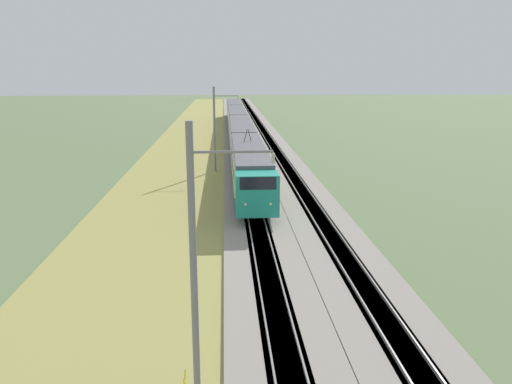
{
  "coord_description": "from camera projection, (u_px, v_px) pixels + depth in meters",
  "views": [
    {
      "loc": [
        -7.12,
        2.05,
        10.23
      ],
      "look_at": [
        25.32,
        0.0,
        2.23
      ],
      "focal_mm": 35.0,
      "sensor_mm": 36.0,
      "label": 1
    }
  ],
  "objects": [
    {
      "name": "track_main",
      "position": [
        243.0,
        159.0,
        57.89
      ],
      "size": [
        240.0,
        1.57,
        0.45
      ],
      "color": "#4C4238",
      "rests_on": "ground"
    },
    {
      "name": "track_adjacent",
      "position": [
        280.0,
        158.0,
        58.16
      ],
      "size": [
        240.0,
        1.57,
        0.45
      ],
      "color": "#4C4238",
      "rests_on": "ground"
    },
    {
      "name": "catenary_mast_near",
      "position": [
        195.0,
        262.0,
        15.08
      ],
      "size": [
        0.22,
        2.56,
        8.83
      ],
      "color": "slate",
      "rests_on": "ground"
    },
    {
      "name": "ballast_main",
      "position": [
        243.0,
        159.0,
        57.89
      ],
      "size": [
        240.0,
        4.4,
        0.3
      ],
      "color": "gray",
      "rests_on": "ground"
    },
    {
      "name": "ballast_adjacent",
      "position": [
        280.0,
        158.0,
        58.16
      ],
      "size": [
        240.0,
        4.4,
        0.3
      ],
      "color": "gray",
      "rests_on": "ground"
    },
    {
      "name": "passenger_train",
      "position": [
        239.0,
        126.0,
        71.42
      ],
      "size": [
        81.88,
        2.91,
        5.06
      ],
      "rotation": [
        0.0,
        0.0,
        3.14
      ],
      "color": "teal",
      "rests_on": "ground"
    },
    {
      "name": "grass_verge",
      "position": [
        190.0,
        160.0,
        57.54
      ],
      "size": [
        240.0,
        11.88,
        0.12
      ],
      "color": "#99934C",
      "rests_on": "ground"
    },
    {
      "name": "catenary_mast_mid",
      "position": [
        215.0,
        129.0,
        49.99
      ],
      "size": [
        0.22,
        2.56,
        8.59
      ],
      "color": "slate",
      "rests_on": "ground"
    }
  ]
}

